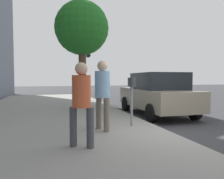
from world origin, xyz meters
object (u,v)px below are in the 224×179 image
parked_sedan_near (157,94)px  street_tree (82,29)px  pedestrian_bystander (81,98)px  pedestrian_at_meter (102,89)px  parking_meter (132,91)px  traffic_signal (87,63)px

parked_sedan_near → street_tree: bearing=54.1°
parked_sedan_near → street_tree: (2.04, 2.83, 2.96)m
pedestrian_bystander → street_tree: (5.88, -0.93, 2.71)m
pedestrian_at_meter → pedestrian_bystander: (-1.26, 0.75, -0.12)m
parking_meter → traffic_signal: size_ratio=0.39×
pedestrian_at_meter → traffic_signal: size_ratio=0.52×
pedestrian_at_meter → traffic_signal: 8.58m
parking_meter → street_tree: street_tree is taller
pedestrian_bystander → parked_sedan_near: pedestrian_bystander is taller
parked_sedan_near → parking_meter: bearing=138.3°
parking_meter → parked_sedan_near: parked_sedan_near is taller
parking_meter → pedestrian_bystander: 2.27m
parked_sedan_near → street_tree: size_ratio=0.89×
parking_meter → pedestrian_at_meter: (-0.25, 0.94, 0.09)m
pedestrian_at_meter → street_tree: 5.30m
traffic_signal → pedestrian_bystander: bearing=169.3°
pedestrian_at_meter → street_tree: size_ratio=0.37×
parked_sedan_near → traffic_signal: (5.84, 1.93, 1.68)m
pedestrian_at_meter → street_tree: street_tree is taller
parking_meter → traffic_signal: bearing=-0.9°
pedestrian_at_meter → street_tree: (4.61, -0.18, 2.59)m
parking_meter → pedestrian_bystander: bearing=131.8°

